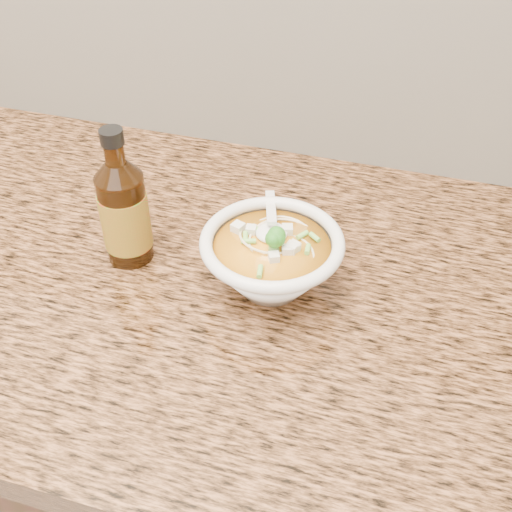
# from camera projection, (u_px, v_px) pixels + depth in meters

# --- Properties ---
(cabinet) EXTENTS (4.00, 0.65, 0.86)m
(cabinet) POSITION_uv_depth(u_px,v_px,m) (99.00, 430.00, 1.20)
(cabinet) COLOR #362110
(cabinet) RESTS_ON ground
(counter_slab) EXTENTS (4.00, 0.68, 0.04)m
(counter_slab) POSITION_uv_depth(u_px,v_px,m) (48.00, 245.00, 0.90)
(counter_slab) COLOR #935B36
(counter_slab) RESTS_ON cabinet
(soup_bowl) EXTENTS (0.17, 0.20, 0.10)m
(soup_bowl) POSITION_uv_depth(u_px,v_px,m) (272.00, 261.00, 0.78)
(soup_bowl) COLOR white
(soup_bowl) RESTS_ON counter_slab
(hot_sauce_bottle) EXTENTS (0.08, 0.08, 0.19)m
(hot_sauce_bottle) POSITION_uv_depth(u_px,v_px,m) (124.00, 212.00, 0.81)
(hot_sauce_bottle) COLOR #381C07
(hot_sauce_bottle) RESTS_ON counter_slab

